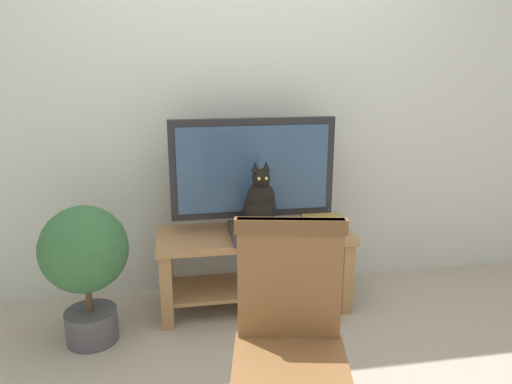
% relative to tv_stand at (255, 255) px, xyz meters
% --- Properties ---
extents(ground_plane, '(12.00, 12.00, 0.00)m').
position_rel_tv_stand_xyz_m(ground_plane, '(-0.02, -0.61, -0.35)').
color(ground_plane, gray).
extents(back_wall, '(7.00, 0.12, 2.80)m').
position_rel_tv_stand_xyz_m(back_wall, '(-0.02, 0.39, 1.05)').
color(back_wall, '#B7BCB2').
rests_on(back_wall, ground).
extents(tv_stand, '(1.20, 0.45, 0.50)m').
position_rel_tv_stand_xyz_m(tv_stand, '(0.00, 0.00, 0.00)').
color(tv_stand, olive).
rests_on(tv_stand, ground).
extents(tv, '(1.01, 0.20, 0.70)m').
position_rel_tv_stand_xyz_m(tv, '(0.00, 0.06, 0.53)').
color(tv, black).
rests_on(tv, tv_stand).
extents(media_box, '(0.35, 0.30, 0.07)m').
position_rel_tv_stand_xyz_m(media_box, '(0.02, -0.09, 0.19)').
color(media_box, '#2D2D30').
rests_on(media_box, tv_stand).
extents(cat, '(0.20, 0.28, 0.41)m').
position_rel_tv_stand_xyz_m(cat, '(0.02, -0.11, 0.38)').
color(cat, black).
rests_on(cat, media_box).
extents(wooden_chair, '(0.51, 0.51, 0.96)m').
position_rel_tv_stand_xyz_m(wooden_chair, '(-0.07, -1.20, 0.20)').
color(wooden_chair, brown).
rests_on(wooden_chair, ground).
extents(book_stack, '(0.24, 0.17, 0.09)m').
position_rel_tv_stand_xyz_m(book_stack, '(0.42, -0.03, 0.20)').
color(book_stack, '#33477A').
rests_on(book_stack, tv_stand).
extents(potted_plant, '(0.47, 0.47, 0.79)m').
position_rel_tv_stand_xyz_m(potted_plant, '(-0.97, -0.23, 0.14)').
color(potted_plant, '#47474C').
rests_on(potted_plant, ground).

